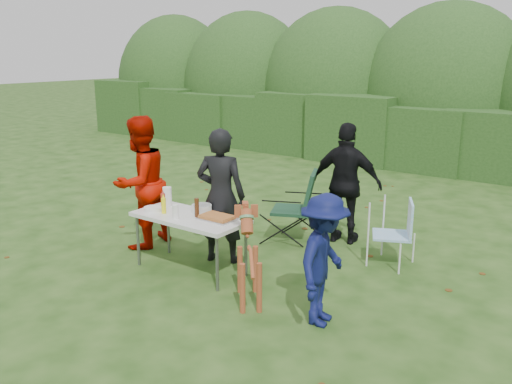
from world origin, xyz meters
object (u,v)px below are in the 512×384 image
Objects in this scene: camping_chair at (293,206)px; ketchup_bottle at (163,202)px; folding_table at (190,220)px; lawn_chair at (392,232)px; beer_bottle at (197,207)px; person_red_jacket at (140,183)px; paper_towel_roll at (167,197)px; child at (324,260)px; mustard_bottle at (164,206)px; person_cook at (221,196)px; dog at (249,261)px; person_black_puffy at (346,184)px.

ketchup_bottle is at bearing 38.02° from camping_chair.
folding_table is 2.65m from lawn_chair.
beer_bottle reaches higher than ketchup_bottle.
person_red_jacket is 0.67m from paper_towel_roll.
child is 1.56× the size of lawn_chair.
person_red_jacket is at bearing 155.56° from mustard_bottle.
ketchup_bottle is (-2.52, 0.21, 0.15)m from child.
paper_towel_roll is at bearing 6.32° from lawn_chair.
person_cook reaches higher than beer_bottle.
child is at bearing -126.72° from dog.
ketchup_bottle is (0.74, -0.28, -0.10)m from person_red_jacket.
folding_table is at bearing 52.67° from person_black_puffy.
mustard_bottle is at bearing 31.94° from person_cook.
dog is at bearing -14.59° from paper_towel_roll.
lawn_chair is at bearing 155.25° from camping_chair.
person_black_puffy reaches higher than camping_chair.
camping_chair is 5.41× the size of mustard_bottle.
child is (0.96, -2.37, -0.19)m from person_black_puffy.
ketchup_bottle is (-0.56, -0.51, -0.06)m from person_cook.
beer_bottle reaches higher than mustard_bottle.
mustard_bottle is 0.15m from ketchup_bottle.
ketchup_bottle is 0.92× the size of beer_bottle.
person_red_jacket is at bearing -0.86° from lawn_chair.
ketchup_bottle is at bearing -178.84° from folding_table.
folding_table is at bearing -164.31° from beer_bottle.
person_cook is at bearing 49.64° from camping_chair.
person_black_puffy is (2.30, 1.87, -0.06)m from person_red_jacket.
folding_table is 0.39m from mustard_bottle.
person_red_jacket reaches higher than beer_bottle.
child is at bearing -8.28° from paper_towel_roll.
person_cook is 1.32m from person_red_jacket.
mustard_bottle is (-0.34, -0.11, 0.15)m from folding_table.
mustard_bottle is at bearing -162.37° from beer_bottle.
person_black_puffy is at bearing 64.62° from beer_bottle.
person_cook is at bearing 42.52° from ketchup_bottle.
mustard_bottle reaches higher than folding_table.
paper_towel_roll is at bearing 127.17° from mustard_bottle.
camping_chair reaches higher than beer_bottle.
person_cook reaches higher than dog.
person_black_puffy reaches higher than paper_towel_roll.
person_red_jacket is 1.36× the size of child.
lawn_chair is 3.02m from paper_towel_roll.
camping_chair is at bearing 29.67° from child.
paper_towel_roll is (-1.65, -1.99, -0.02)m from person_black_puffy.
person_red_jacket is 2.46m from dog.
folding_table is at bearing 35.29° from dog.
ketchup_bottle is 0.85× the size of paper_towel_roll.
child is 6.34× the size of ketchup_bottle.
beer_bottle is (0.10, 0.03, 0.17)m from folding_table.
person_black_puffy is 1.99× the size of lawn_chair.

